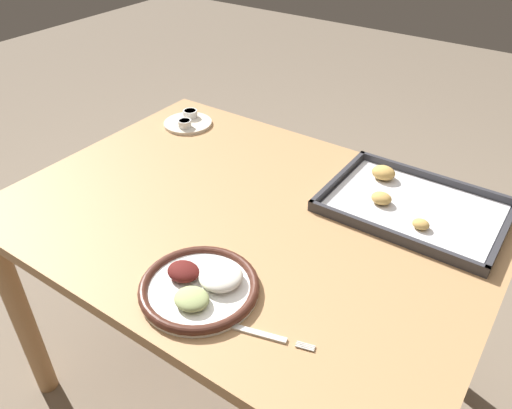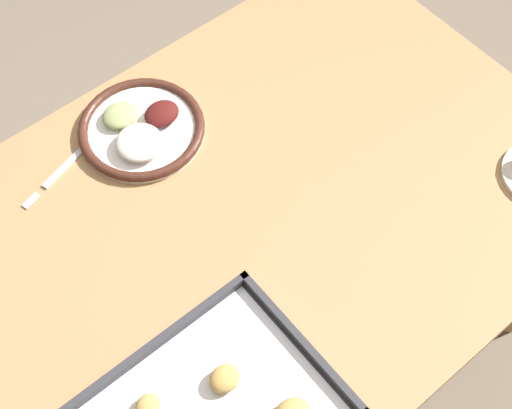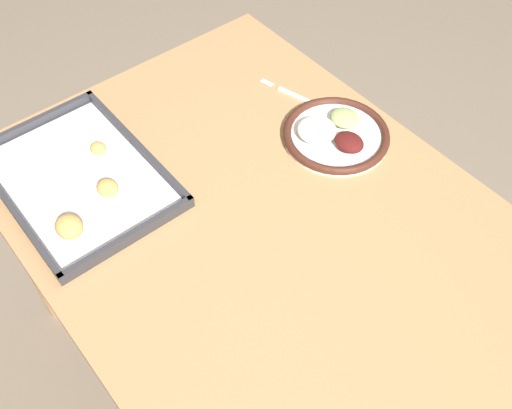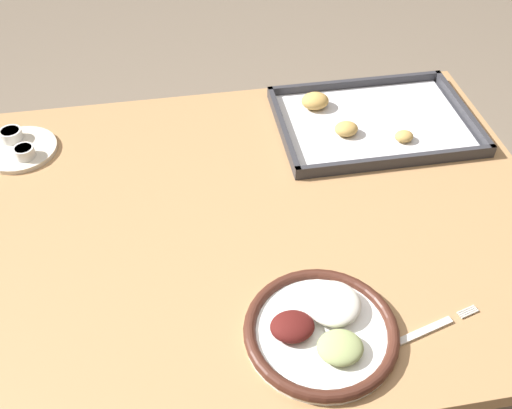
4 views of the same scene
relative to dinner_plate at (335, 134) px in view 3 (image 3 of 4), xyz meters
The scene contains 5 objects.
ground_plane 0.78m from the dinner_plate, 106.05° to the left, with size 8.00×8.00×0.00m, color #7A6B59.
dining_table 0.31m from the dinner_plate, 106.05° to the left, with size 1.19×0.87×0.71m.
dinner_plate is the anchor object (origin of this frame).
fork 0.16m from the dinner_plate, ahead, with size 0.19×0.07×0.00m.
baking_tray 0.58m from the dinner_plate, 65.04° to the left, with size 0.43×0.31×0.04m.
Camera 3 is at (-0.57, 0.48, 1.69)m, focal length 42.00 mm.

